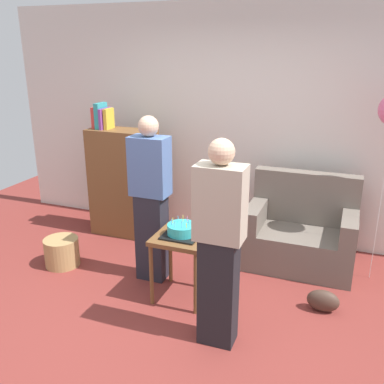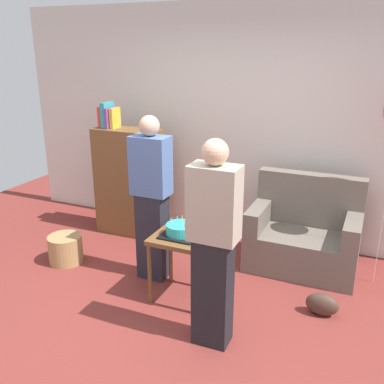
{
  "view_description": "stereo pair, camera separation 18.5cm",
  "coord_description": "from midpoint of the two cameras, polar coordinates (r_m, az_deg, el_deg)",
  "views": [
    {
      "loc": [
        1.26,
        -2.79,
        2.22
      ],
      "look_at": [
        -0.07,
        0.68,
        0.95
      ],
      "focal_mm": 40.06,
      "sensor_mm": 36.0,
      "label": 1
    },
    {
      "loc": [
        1.43,
        -2.72,
        2.22
      ],
      "look_at": [
        -0.07,
        0.68,
        0.95
      ],
      "focal_mm": 40.06,
      "sensor_mm": 36.0,
      "label": 2
    }
  ],
  "objects": [
    {
      "name": "person_blowing_candles",
      "position": [
        4.11,
        -4.11,
        -0.91
      ],
      "size": [
        0.36,
        0.22,
        1.63
      ],
      "rotation": [
        0.0,
        0.0,
        -0.19
      ],
      "color": "#23232D",
      "rests_on": "ground_plane"
    },
    {
      "name": "couch",
      "position": [
        4.66,
        15.77,
        -5.68
      ],
      "size": [
        1.1,
        0.7,
        0.96
      ],
      "color": "#6B6056",
      "rests_on": "ground_plane"
    },
    {
      "name": "handbag",
      "position": [
        4.02,
        18.24,
        -14.05
      ],
      "size": [
        0.28,
        0.14,
        0.2
      ],
      "primitive_type": "ellipsoid",
      "color": "#473328",
      "rests_on": "ground_plane"
    },
    {
      "name": "person_holding_cake",
      "position": [
        3.17,
        4.57,
        -7.11
      ],
      "size": [
        0.36,
        0.22,
        1.63
      ],
      "rotation": [
        0.0,
        0.0,
        3.11
      ],
      "color": "black",
      "rests_on": "ground_plane"
    },
    {
      "name": "bookshelf",
      "position": [
        5.24,
        -7.4,
        1.51
      ],
      "size": [
        0.8,
        0.36,
        1.59
      ],
      "color": "brown",
      "rests_on": "ground_plane"
    },
    {
      "name": "wicker_basket",
      "position": [
        4.81,
        -15.42,
        -7.34
      ],
      "size": [
        0.36,
        0.36,
        0.3
      ],
      "primitive_type": "cylinder",
      "color": "#A88451",
      "rests_on": "ground_plane"
    },
    {
      "name": "ground_plane",
      "position": [
        3.79,
        -1.85,
        -17.03
      ],
      "size": [
        8.0,
        8.0,
        0.0
      ],
      "primitive_type": "plane",
      "color": "maroon"
    },
    {
      "name": "side_table",
      "position": [
        3.87,
        -0.13,
        -7.08
      ],
      "size": [
        0.48,
        0.48,
        0.62
      ],
      "color": "brown",
      "rests_on": "ground_plane"
    },
    {
      "name": "wall_back",
      "position": [
        5.06,
        8.2,
        8.81
      ],
      "size": [
        6.0,
        0.1,
        2.7
      ],
      "primitive_type": "cube",
      "color": "silver",
      "rests_on": "ground_plane"
    },
    {
      "name": "birthday_cake",
      "position": [
        3.81,
        -0.13,
        -5.11
      ],
      "size": [
        0.32,
        0.32,
        0.17
      ],
      "color": "black",
      "rests_on": "side_table"
    }
  ]
}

